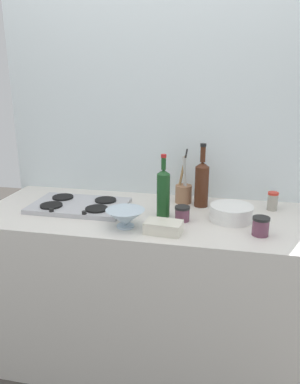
% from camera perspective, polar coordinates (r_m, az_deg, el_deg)
% --- Properties ---
extents(ground_plane, '(6.00, 6.00, 0.00)m').
position_cam_1_polar(ground_plane, '(2.43, 0.00, -23.66)').
color(ground_plane, '#47423D').
rests_on(ground_plane, ground).
extents(counter_block, '(1.80, 0.70, 0.90)m').
position_cam_1_polar(counter_block, '(2.16, 0.00, -14.60)').
color(counter_block, silver).
rests_on(counter_block, ground).
extents(backsplash_panel, '(1.90, 0.06, 2.25)m').
position_cam_1_polar(backsplash_panel, '(2.26, 2.02, 5.38)').
color(backsplash_panel, silver).
rests_on(backsplash_panel, ground).
extents(stovetop_hob, '(0.51, 0.32, 0.04)m').
position_cam_1_polar(stovetop_hob, '(2.08, -10.79, -2.01)').
color(stovetop_hob, '#B2B2B7').
rests_on(stovetop_hob, counter_block).
extents(plate_stack, '(0.22, 0.22, 0.08)m').
position_cam_1_polar(plate_stack, '(1.91, 12.29, -3.13)').
color(plate_stack, white).
rests_on(plate_stack, counter_block).
extents(wine_bottle_leftmost, '(0.07, 0.07, 0.32)m').
position_cam_1_polar(wine_bottle_leftmost, '(1.89, 2.04, 0.02)').
color(wine_bottle_leftmost, '#19471E').
rests_on(wine_bottle_leftmost, counter_block).
extents(wine_bottle_mid_left, '(0.08, 0.08, 0.35)m').
position_cam_1_polar(wine_bottle_mid_left, '(2.06, 7.91, 1.42)').
color(wine_bottle_mid_left, '#472314').
rests_on(wine_bottle_mid_left, counter_block).
extents(mixing_bowl, '(0.19, 0.19, 0.09)m').
position_cam_1_polar(mixing_bowl, '(1.78, -3.80, -3.94)').
color(mixing_bowl, silver).
rests_on(mixing_bowl, counter_block).
extents(butter_dish, '(0.18, 0.12, 0.05)m').
position_cam_1_polar(butter_dish, '(1.72, 2.07, -5.37)').
color(butter_dish, silver).
rests_on(butter_dish, counter_block).
extents(utensil_crock, '(0.09, 0.09, 0.31)m').
position_cam_1_polar(utensil_crock, '(2.12, 5.13, 0.04)').
color(utensil_crock, '#996B4C').
rests_on(utensil_crock, counter_block).
extents(condiment_jar_front, '(0.06, 0.06, 0.10)m').
position_cam_1_polar(condiment_jar_front, '(2.11, 18.23, -1.33)').
color(condiment_jar_front, '#9E998C').
rests_on(condiment_jar_front, counter_block).
extents(condiment_jar_rear, '(0.08, 0.08, 0.07)m').
position_cam_1_polar(condiment_jar_rear, '(1.86, 4.96, -3.29)').
color(condiment_jar_rear, '#66384C').
rests_on(condiment_jar_rear, counter_block).
extents(condiment_jar_spare, '(0.08, 0.08, 0.09)m').
position_cam_1_polar(condiment_jar_spare, '(1.76, 16.55, -5.03)').
color(condiment_jar_spare, '#66384C').
rests_on(condiment_jar_spare, counter_block).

